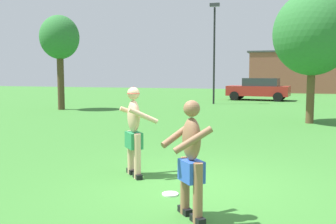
{
  "coord_description": "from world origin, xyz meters",
  "views": [
    {
      "loc": [
        1.4,
        -6.42,
        1.98
      ],
      "look_at": [
        -0.55,
        -0.05,
        1.29
      ],
      "focal_mm": 40.93,
      "sensor_mm": 36.0,
      "label": 1
    }
  ],
  "objects_px": {
    "lamp_post": "(214,43)",
    "player_near": "(191,157)",
    "player_in_green": "(134,127)",
    "tree_right_field": "(60,39)",
    "frisbee": "(170,194)",
    "car_red_mid_lot": "(259,89)",
    "tree_behind_players": "(313,34)"
  },
  "relations": [
    {
      "from": "frisbee",
      "to": "tree_behind_players",
      "type": "height_order",
      "value": "tree_behind_players"
    },
    {
      "from": "frisbee",
      "to": "tree_right_field",
      "type": "bearing_deg",
      "value": 128.8
    },
    {
      "from": "lamp_post",
      "to": "car_red_mid_lot",
      "type": "bearing_deg",
      "value": 59.1
    },
    {
      "from": "player_near",
      "to": "player_in_green",
      "type": "bearing_deg",
      "value": 130.98
    },
    {
      "from": "player_in_green",
      "to": "tree_right_field",
      "type": "distance_m",
      "value": 14.41
    },
    {
      "from": "lamp_post",
      "to": "tree_right_field",
      "type": "distance_m",
      "value": 9.33
    },
    {
      "from": "player_in_green",
      "to": "lamp_post",
      "type": "distance_m",
      "value": 17.47
    },
    {
      "from": "frisbee",
      "to": "lamp_post",
      "type": "xyz_separation_m",
      "value": [
        -2.55,
        18.07,
        3.76
      ]
    },
    {
      "from": "tree_behind_players",
      "to": "tree_right_field",
      "type": "bearing_deg",
      "value": 170.79
    },
    {
      "from": "car_red_mid_lot",
      "to": "tree_behind_players",
      "type": "distance_m",
      "value": 12.8
    },
    {
      "from": "player_in_green",
      "to": "tree_behind_players",
      "type": "height_order",
      "value": "tree_behind_players"
    },
    {
      "from": "car_red_mid_lot",
      "to": "frisbee",
      "type": "bearing_deg",
      "value": -89.89
    },
    {
      "from": "player_in_green",
      "to": "tree_right_field",
      "type": "relative_size",
      "value": 0.35
    },
    {
      "from": "lamp_post",
      "to": "tree_behind_players",
      "type": "height_order",
      "value": "lamp_post"
    },
    {
      "from": "frisbee",
      "to": "car_red_mid_lot",
      "type": "relative_size",
      "value": 0.06
    },
    {
      "from": "player_in_green",
      "to": "car_red_mid_lot",
      "type": "height_order",
      "value": "player_in_green"
    },
    {
      "from": "tree_behind_players",
      "to": "player_in_green",
      "type": "bearing_deg",
      "value": -111.87
    },
    {
      "from": "frisbee",
      "to": "tree_right_field",
      "type": "xyz_separation_m",
      "value": [
        -9.68,
        12.04,
        3.72
      ]
    },
    {
      "from": "player_in_green",
      "to": "car_red_mid_lot",
      "type": "distance_m",
      "value": 21.39
    },
    {
      "from": "car_red_mid_lot",
      "to": "tree_behind_players",
      "type": "xyz_separation_m",
      "value": [
        2.73,
        -12.22,
        2.62
      ]
    },
    {
      "from": "player_near",
      "to": "tree_behind_players",
      "type": "xyz_separation_m",
      "value": [
        2.14,
        10.91,
        2.6
      ]
    },
    {
      "from": "player_in_green",
      "to": "car_red_mid_lot",
      "type": "relative_size",
      "value": 0.38
    },
    {
      "from": "player_in_green",
      "to": "player_near",
      "type": "bearing_deg",
      "value": -49.02
    },
    {
      "from": "tree_behind_players",
      "to": "player_near",
      "type": "bearing_deg",
      "value": -101.08
    },
    {
      "from": "frisbee",
      "to": "car_red_mid_lot",
      "type": "bearing_deg",
      "value": 90.11
    },
    {
      "from": "lamp_post",
      "to": "player_near",
      "type": "bearing_deg",
      "value": -80.7
    },
    {
      "from": "car_red_mid_lot",
      "to": "lamp_post",
      "type": "distance_m",
      "value": 5.71
    },
    {
      "from": "frisbee",
      "to": "tree_right_field",
      "type": "height_order",
      "value": "tree_right_field"
    },
    {
      "from": "player_near",
      "to": "player_in_green",
      "type": "height_order",
      "value": "player_in_green"
    },
    {
      "from": "player_in_green",
      "to": "tree_behind_players",
      "type": "relative_size",
      "value": 0.34
    },
    {
      "from": "player_near",
      "to": "lamp_post",
      "type": "distance_m",
      "value": 19.41
    },
    {
      "from": "player_near",
      "to": "tree_right_field",
      "type": "height_order",
      "value": "tree_right_field"
    }
  ]
}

